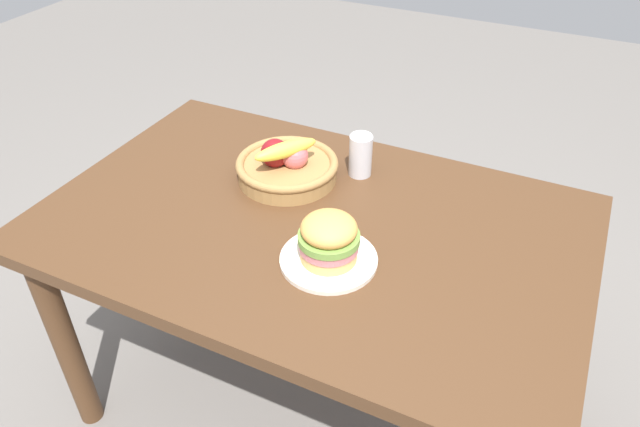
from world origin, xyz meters
name	(u,v)px	position (x,y,z in m)	size (l,w,h in m)	color
ground_plane	(313,398)	(0.00, 0.00, 0.00)	(8.00, 8.00, 0.00)	slate
dining_table	(312,249)	(0.00, 0.00, 0.65)	(1.40, 0.90, 0.75)	#4C301C
plate	(329,260)	(0.11, -0.13, 0.76)	(0.23, 0.23, 0.01)	silver
sandwich	(329,238)	(0.11, -0.13, 0.82)	(0.14, 0.14, 0.12)	#DBAD60
soda_can	(361,155)	(0.03, 0.26, 0.81)	(0.07, 0.07, 0.13)	silver
fruit_basket	(287,165)	(-0.15, 0.15, 0.79)	(0.29, 0.29, 0.14)	#9E7542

